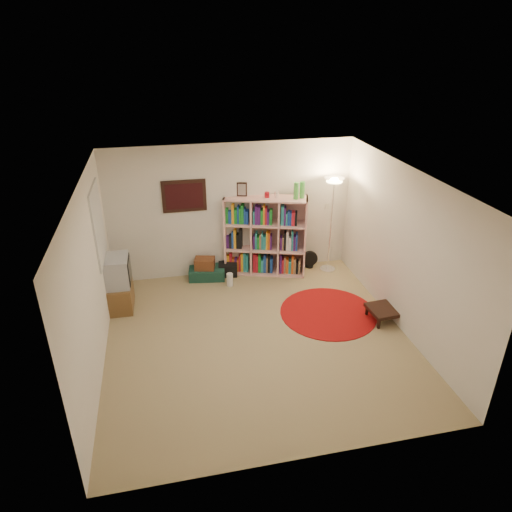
{
  "coord_description": "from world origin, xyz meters",
  "views": [
    {
      "loc": [
        -1.23,
        -5.57,
        4.19
      ],
      "look_at": [
        0.1,
        0.6,
        1.1
      ],
      "focal_mm": 32.0,
      "sensor_mm": 36.0,
      "label": 1
    }
  ],
  "objects_px": {
    "suitcase": "(207,272)",
    "side_table": "(384,310)",
    "bookshelf": "(264,237)",
    "tv_stand": "(117,284)",
    "floor_lamp": "(333,195)",
    "floor_fan": "(310,259)"
  },
  "relations": [
    {
      "from": "floor_fan",
      "to": "suitcase",
      "type": "distance_m",
      "value": 2.04
    },
    {
      "from": "floor_fan",
      "to": "tv_stand",
      "type": "xyz_separation_m",
      "value": [
        -3.6,
        -0.74,
        0.28
      ]
    },
    {
      "from": "bookshelf",
      "to": "side_table",
      "type": "xyz_separation_m",
      "value": [
        1.51,
        -2.04,
        -0.55
      ]
    },
    {
      "from": "bookshelf",
      "to": "tv_stand",
      "type": "xyz_separation_m",
      "value": [
        -2.67,
        -0.75,
        -0.28
      ]
    },
    {
      "from": "side_table",
      "to": "suitcase",
      "type": "bearing_deg",
      "value": 142.38
    },
    {
      "from": "tv_stand",
      "to": "suitcase",
      "type": "height_order",
      "value": "tv_stand"
    },
    {
      "from": "tv_stand",
      "to": "suitcase",
      "type": "xyz_separation_m",
      "value": [
        1.56,
        0.74,
        -0.35
      ]
    },
    {
      "from": "suitcase",
      "to": "side_table",
      "type": "distance_m",
      "value": 3.32
    },
    {
      "from": "floor_lamp",
      "to": "floor_fan",
      "type": "distance_m",
      "value": 1.42
    },
    {
      "from": "floor_fan",
      "to": "tv_stand",
      "type": "relative_size",
      "value": 0.37
    },
    {
      "from": "bookshelf",
      "to": "suitcase",
      "type": "height_order",
      "value": "bookshelf"
    },
    {
      "from": "suitcase",
      "to": "side_table",
      "type": "height_order",
      "value": "side_table"
    },
    {
      "from": "side_table",
      "to": "tv_stand",
      "type": "bearing_deg",
      "value": 162.92
    },
    {
      "from": "tv_stand",
      "to": "side_table",
      "type": "bearing_deg",
      "value": -16.01
    },
    {
      "from": "floor_fan",
      "to": "side_table",
      "type": "distance_m",
      "value": 2.11
    },
    {
      "from": "tv_stand",
      "to": "bookshelf",
      "type": "bearing_deg",
      "value": 16.82
    },
    {
      "from": "bookshelf",
      "to": "suitcase",
      "type": "xyz_separation_m",
      "value": [
        -1.11,
        -0.02,
        -0.63
      ]
    },
    {
      "from": "floor_fan",
      "to": "suitcase",
      "type": "height_order",
      "value": "floor_fan"
    },
    {
      "from": "tv_stand",
      "to": "floor_lamp",
      "type": "bearing_deg",
      "value": 9.16
    },
    {
      "from": "suitcase",
      "to": "side_table",
      "type": "bearing_deg",
      "value": -29.18
    },
    {
      "from": "bookshelf",
      "to": "tv_stand",
      "type": "distance_m",
      "value": 2.79
    },
    {
      "from": "floor_lamp",
      "to": "side_table",
      "type": "distance_m",
      "value": 2.31
    }
  ]
}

